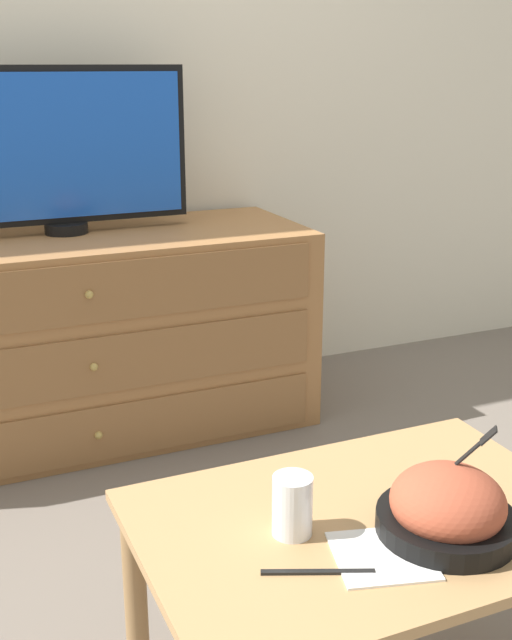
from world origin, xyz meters
TOP-DOWN VIEW (x-y plane):
  - ground_plane at (0.00, 0.00)m, footprint 12.00×12.00m
  - wall_back at (0.00, 0.03)m, footprint 12.00×0.05m
  - dresser at (0.04, -0.31)m, footprint 1.51×0.57m
  - tv at (0.05, -0.24)m, footprint 0.79×0.14m
  - coffee_table at (0.26, -1.73)m, footprint 0.79×0.54m
  - takeout_bowl at (0.36, -1.83)m, footprint 0.23×0.23m
  - drink_cup at (0.12, -1.72)m, footprint 0.07×0.07m
  - napkin at (0.23, -1.84)m, footprint 0.19×0.19m
  - knife at (0.11, -1.84)m, footprint 0.17×0.08m

SIDE VIEW (x-z plane):
  - ground_plane at x=0.00m, z-range 0.00..0.00m
  - dresser at x=0.04m, z-range 0.00..0.66m
  - coffee_table at x=0.26m, z-range 0.14..0.57m
  - napkin at x=0.23m, z-range 0.42..0.43m
  - knife at x=0.11m, z-range 0.42..0.43m
  - drink_cup at x=0.12m, z-range 0.42..0.52m
  - takeout_bowl at x=0.36m, z-range 0.38..0.56m
  - tv at x=0.05m, z-range 0.66..1.17m
  - wall_back at x=0.00m, z-range 0.00..2.60m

